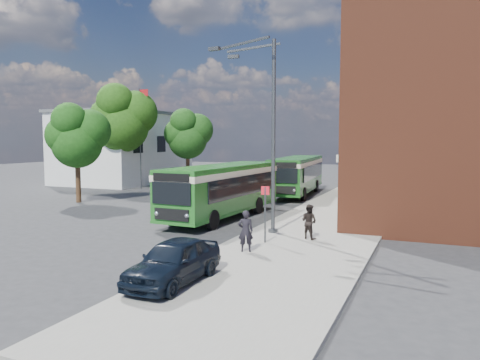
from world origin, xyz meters
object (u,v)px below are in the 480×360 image
at_px(bus_front, 223,186).
at_px(bus_rear, 297,172).
at_px(street_lamp, 266,133).
at_px(parked_car, 174,261).

distance_m(bus_front, bus_rear, 12.57).
height_order(street_lamp, parked_car, street_lamp).
height_order(bus_front, bus_rear, same).
distance_m(bus_rear, parked_car, 24.68).
bearing_deg(bus_front, parked_car, -71.91).
bearing_deg(parked_car, bus_rear, 97.98).
xyz_separation_m(bus_front, parked_car, (3.89, -11.92, -1.01)).
xyz_separation_m(bus_front, bus_rear, (0.80, 12.55, 0.00)).
bearing_deg(street_lamp, bus_front, 137.99).
bearing_deg(street_lamp, bus_rear, 100.69).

